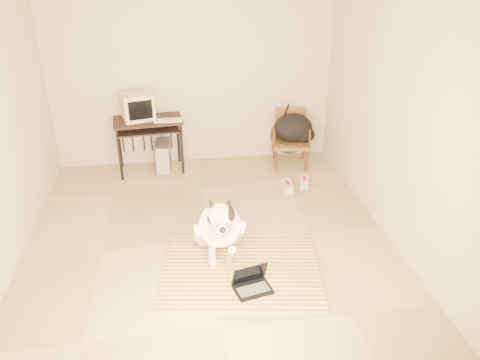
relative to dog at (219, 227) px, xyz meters
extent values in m
plane|color=tan|center=(-0.09, 0.23, -0.33)|extent=(4.50, 4.50, 0.00)
plane|color=beige|center=(-0.09, 2.48, 1.02)|extent=(4.50, 0.00, 4.50)
plane|color=beige|center=(-0.09, -2.02, 1.02)|extent=(4.50, 0.00, 4.50)
plane|color=beige|center=(1.91, 0.23, 1.02)|extent=(0.00, 4.50, 4.50)
cube|color=#C15E13|center=(0.11, -0.82, -0.32)|extent=(1.60, 0.47, 0.02)
cube|color=#348138|center=(0.15, -0.58, -0.32)|extent=(1.60, 0.47, 0.02)
cube|color=#613C6F|center=(0.18, -0.34, -0.32)|extent=(1.60, 0.47, 0.02)
cube|color=#E3DC4D|center=(0.22, -0.11, -0.32)|extent=(1.60, 0.47, 0.02)
cube|color=#C6A995|center=(0.25, 0.13, -0.32)|extent=(1.60, 0.47, 0.02)
sphere|color=silver|center=(-0.13, 0.17, -0.19)|extent=(0.28, 0.28, 0.28)
sphere|color=silver|center=(0.14, 0.17, -0.19)|extent=(0.28, 0.28, 0.28)
ellipsoid|color=silver|center=(0.00, 0.16, -0.16)|extent=(0.34, 0.31, 0.28)
ellipsoid|color=silver|center=(0.00, -0.01, 0.03)|extent=(0.36, 0.65, 0.60)
cylinder|color=white|center=(0.00, 0.00, 0.03)|extent=(0.43, 0.55, 0.55)
sphere|color=silver|center=(-0.01, -0.19, 0.16)|extent=(0.23, 0.23, 0.23)
sphere|color=silver|center=(-0.01, -0.28, 0.31)|extent=(0.26, 0.26, 0.26)
ellipsoid|color=black|center=(0.03, -0.28, 0.32)|extent=(0.20, 0.22, 0.19)
cylinder|color=silver|center=(-0.01, -0.39, 0.27)|extent=(0.11, 0.14, 0.11)
sphere|color=black|center=(-0.01, -0.46, 0.27)|extent=(0.06, 0.06, 0.06)
cone|color=black|center=(-0.09, -0.22, 0.41)|extent=(0.13, 0.13, 0.16)
cone|color=black|center=(0.08, -0.22, 0.41)|extent=(0.13, 0.13, 0.16)
torus|color=silver|center=(-0.01, -0.20, 0.20)|extent=(0.23, 0.13, 0.21)
cylinder|color=silver|center=(-0.10, -0.20, -0.12)|extent=(0.08, 0.12, 0.39)
cylinder|color=silver|center=(0.08, -0.31, -0.14)|extent=(0.08, 0.35, 0.39)
sphere|color=silver|center=(-0.10, -0.22, -0.28)|extent=(0.10, 0.10, 0.10)
sphere|color=silver|center=(0.10, -0.49, -0.28)|extent=(0.10, 0.10, 0.10)
cone|color=black|center=(-0.01, 0.41, -0.27)|extent=(0.18, 0.39, 0.10)
cube|color=black|center=(0.24, -0.67, -0.30)|extent=(0.40, 0.32, 0.02)
cube|color=#4B4B4D|center=(0.25, -0.68, -0.29)|extent=(0.32, 0.21, 0.00)
cube|color=black|center=(0.22, -0.58, -0.18)|extent=(0.36, 0.16, 0.23)
cube|color=black|center=(0.23, -0.59, -0.18)|extent=(0.31, 0.14, 0.20)
cube|color=black|center=(-0.75, 2.19, 0.44)|extent=(0.98, 0.60, 0.03)
cube|color=black|center=(-0.75, 2.13, 0.32)|extent=(0.86, 0.49, 0.02)
cylinder|color=black|center=(-1.16, 1.93, 0.05)|extent=(0.04, 0.04, 0.75)
cylinder|color=black|center=(-1.20, 2.37, 0.05)|extent=(0.04, 0.04, 0.75)
cylinder|color=black|center=(-0.31, 2.01, 0.05)|extent=(0.04, 0.04, 0.75)
cylinder|color=black|center=(-0.35, 2.44, 0.05)|extent=(0.04, 0.04, 0.75)
cube|color=beige|center=(-0.88, 2.24, 0.63)|extent=(0.49, 0.47, 0.36)
cube|color=black|center=(-0.83, 2.05, 0.63)|extent=(0.32, 0.09, 0.26)
cube|color=beige|center=(-0.47, 2.07, 0.47)|extent=(0.39, 0.16, 0.02)
cube|color=#4B4B4D|center=(-0.58, 2.20, -0.12)|extent=(0.21, 0.45, 0.42)
cube|color=#A5A5A9|center=(-0.59, 1.97, -0.12)|extent=(0.18, 0.02, 0.40)
cube|color=brown|center=(1.27, 2.07, 0.03)|extent=(0.60, 0.59, 0.05)
cylinder|color=#331F0E|center=(1.27, 2.07, 0.06)|extent=(0.49, 0.49, 0.04)
cube|color=brown|center=(1.31, 2.30, 0.27)|extent=(0.45, 0.11, 0.40)
cylinder|color=#331F0E|center=(1.02, 1.89, -0.16)|extent=(0.04, 0.04, 0.33)
cylinder|color=#331F0E|center=(1.09, 2.32, -0.16)|extent=(0.04, 0.04, 0.33)
cylinder|color=#331F0E|center=(1.45, 1.82, -0.16)|extent=(0.04, 0.04, 0.33)
cylinder|color=#331F0E|center=(1.52, 2.25, -0.16)|extent=(0.04, 0.04, 0.33)
ellipsoid|color=black|center=(1.31, 2.10, 0.24)|extent=(0.56, 0.46, 0.41)
ellipsoid|color=black|center=(1.44, 2.03, 0.16)|extent=(0.35, 0.29, 0.24)
cube|color=white|center=(1.06, 1.30, -0.31)|extent=(0.12, 0.30, 0.03)
cube|color=#98999E|center=(1.06, 1.30, -0.27)|extent=(0.12, 0.29, 0.09)
cube|color=maroon|center=(1.06, 1.30, -0.23)|extent=(0.05, 0.15, 0.02)
cube|color=white|center=(1.32, 1.40, -0.31)|extent=(0.17, 0.29, 0.03)
cube|color=#98999E|center=(1.32, 1.40, -0.28)|extent=(0.17, 0.28, 0.09)
cube|color=maroon|center=(1.32, 1.40, -0.24)|extent=(0.08, 0.15, 0.02)
camera|label=1|loc=(-0.39, -4.09, 2.65)|focal=35.00mm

